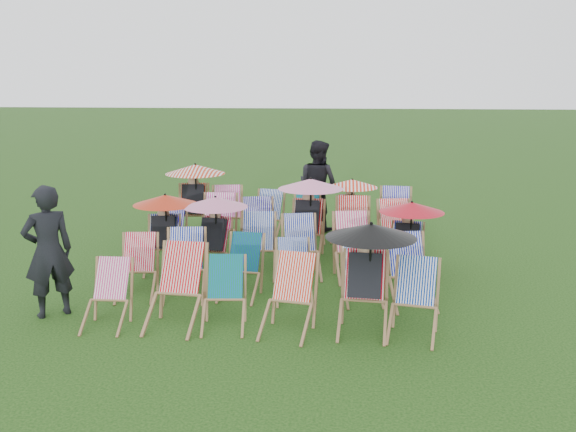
# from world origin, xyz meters

# --- Properties ---
(ground) EXTENTS (100.00, 100.00, 0.00)m
(ground) POSITION_xyz_m (0.00, 0.00, 0.00)
(ground) COLOR black
(ground) RESTS_ON ground
(deckchair_0) EXTENTS (0.54, 0.76, 0.82)m
(deckchair_0) POSITION_xyz_m (-1.99, -2.30, 0.41)
(deckchair_0) COLOR olive
(deckchair_0) RESTS_ON ground
(deckchair_1) EXTENTS (0.75, 0.99, 1.01)m
(deckchair_1) POSITION_xyz_m (-1.11, -2.21, 0.50)
(deckchair_1) COLOR olive
(deckchair_1) RESTS_ON ground
(deckchair_2) EXTENTS (0.63, 0.84, 0.86)m
(deckchair_2) POSITION_xyz_m (-0.49, -2.20, 0.43)
(deckchair_2) COLOR olive
(deckchair_2) RESTS_ON ground
(deckchair_3) EXTENTS (0.78, 0.97, 0.94)m
(deckchair_3) POSITION_xyz_m (0.35, -2.30, 0.47)
(deckchair_3) COLOR olive
(deckchair_3) RESTS_ON ground
(deckchair_4) EXTENTS (1.15, 1.21, 1.36)m
(deckchair_4) POSITION_xyz_m (1.31, -2.14, 0.72)
(deckchair_4) COLOR olive
(deckchair_4) RESTS_ON ground
(deckchair_5) EXTENTS (0.76, 0.94, 0.91)m
(deckchair_5) POSITION_xyz_m (1.91, -2.29, 0.46)
(deckchair_5) COLOR olive
(deckchair_5) RESTS_ON ground
(deckchair_6) EXTENTS (0.66, 0.86, 0.87)m
(deckchair_6) POSITION_xyz_m (-1.96, -1.16, 0.44)
(deckchair_6) COLOR olive
(deckchair_6) RESTS_ON ground
(deckchair_7) EXTENTS (0.73, 0.94, 0.94)m
(deckchair_7) POSITION_xyz_m (-1.26, -1.11, 0.47)
(deckchair_7) COLOR olive
(deckchair_7) RESTS_ON ground
(deckchair_8) EXTENTS (0.67, 0.86, 0.87)m
(deckchair_8) POSITION_xyz_m (-0.45, -1.04, 0.44)
(deckchair_8) COLOR olive
(deckchair_8) RESTS_ON ground
(deckchair_9) EXTENTS (0.64, 0.82, 0.83)m
(deckchair_9) POSITION_xyz_m (0.32, -1.10, 0.41)
(deckchair_9) COLOR olive
(deckchair_9) RESTS_ON ground
(deckchair_10) EXTENTS (0.67, 0.85, 0.85)m
(deckchair_10) POSITION_xyz_m (1.30, -1.08, 0.42)
(deckchair_10) COLOR olive
(deckchair_10) RESTS_ON ground
(deckchair_11) EXTENTS (0.77, 0.97, 0.95)m
(deckchair_11) POSITION_xyz_m (1.98, -1.16, 0.48)
(deckchair_11) COLOR olive
(deckchair_11) RESTS_ON ground
(deckchair_12) EXTENTS (1.05, 1.13, 1.25)m
(deckchair_12) POSITION_xyz_m (-1.92, 0.13, 0.66)
(deckchair_12) COLOR olive
(deckchair_12) RESTS_ON ground
(deckchair_13) EXTENTS (1.05, 1.12, 1.25)m
(deckchair_13) POSITION_xyz_m (-1.09, 0.04, 0.66)
(deckchair_13) COLOR olive
(deckchair_13) RESTS_ON ground
(deckchair_14) EXTENTS (0.69, 0.92, 0.96)m
(deckchair_14) POSITION_xyz_m (-0.34, 0.00, 0.48)
(deckchair_14) COLOR olive
(deckchair_14) RESTS_ON ground
(deckchair_15) EXTENTS (0.76, 0.95, 0.93)m
(deckchair_15) POSITION_xyz_m (0.36, 0.04, 0.47)
(deckchair_15) COLOR olive
(deckchair_15) RESTS_ON ground
(deckchair_16) EXTENTS (0.79, 1.00, 0.99)m
(deckchair_16) POSITION_xyz_m (1.22, -0.01, 0.50)
(deckchair_16) COLOR olive
(deckchair_16) RESTS_ON ground
(deckchair_17) EXTENTS (1.02, 1.09, 1.21)m
(deckchair_17) POSITION_xyz_m (2.05, 0.03, 0.64)
(deckchair_17) COLOR olive
(deckchair_17) RESTS_ON ground
(deckchair_18) EXTENTS (0.60, 0.84, 0.90)m
(deckchair_18) POSITION_xyz_m (-2.10, 1.12, 0.45)
(deckchair_18) COLOR olive
(deckchair_18) RESTS_ON ground
(deckchair_19) EXTENTS (0.69, 0.96, 1.03)m
(deckchair_19) POSITION_xyz_m (-1.24, 1.25, 0.51)
(deckchair_19) COLOR olive
(deckchair_19) RESTS_ON ground
(deckchair_20) EXTENTS (0.81, 1.01, 0.98)m
(deckchair_20) POSITION_xyz_m (-0.47, 1.18, 0.49)
(deckchair_20) COLOR olive
(deckchair_20) RESTS_ON ground
(deckchair_21) EXTENTS (1.16, 1.22, 1.37)m
(deckchair_21) POSITION_xyz_m (0.40, 1.19, 0.72)
(deckchair_21) COLOR olive
(deckchair_21) RESTS_ON ground
(deckchair_22) EXTENTS (0.72, 0.97, 1.01)m
(deckchair_22) POSITION_xyz_m (1.23, 1.22, 0.51)
(deckchair_22) COLOR olive
(deckchair_22) RESTS_ON ground
(deckchair_23) EXTENTS (0.79, 1.00, 0.99)m
(deckchair_23) POSITION_xyz_m (2.00, 1.14, 0.49)
(deckchair_23) COLOR olive
(deckchair_23) RESTS_ON ground
(deckchair_24) EXTENTS (1.19, 1.28, 1.42)m
(deckchair_24) POSITION_xyz_m (-1.95, 2.49, 0.75)
(deckchair_24) COLOR olive
(deckchair_24) RESTS_ON ground
(deckchair_25) EXTENTS (0.79, 1.01, 1.00)m
(deckchair_25) POSITION_xyz_m (-1.23, 2.28, 0.50)
(deckchair_25) COLOR olive
(deckchair_25) RESTS_ON ground
(deckchair_26) EXTENTS (0.73, 0.93, 0.92)m
(deckchair_26) POSITION_xyz_m (-0.46, 2.34, 0.46)
(deckchair_26) COLOR olive
(deckchair_26) RESTS_ON ground
(deckchair_27) EXTENTS (0.69, 0.87, 0.87)m
(deckchair_27) POSITION_xyz_m (0.38, 2.27, 0.44)
(deckchair_27) COLOR olive
(deckchair_27) RESTS_ON ground
(deckchair_28) EXTENTS (1.00, 1.06, 1.18)m
(deckchair_28) POSITION_xyz_m (1.15, 2.37, 0.62)
(deckchair_28) COLOR olive
(deckchair_28) RESTS_ON ground
(deckchair_29) EXTENTS (0.74, 0.98, 1.01)m
(deckchair_29) POSITION_xyz_m (2.04, 2.33, 0.51)
(deckchair_29) COLOR olive
(deckchair_29) RESTS_ON ground
(person_left) EXTENTS (0.78, 0.74, 1.79)m
(person_left) POSITION_xyz_m (-2.87, -2.00, 0.89)
(person_left) COLOR black
(person_left) RESTS_ON ground
(person_rear) EXTENTS (1.14, 1.08, 1.86)m
(person_rear) POSITION_xyz_m (0.51, 3.22, 0.93)
(person_rear) COLOR black
(person_rear) RESTS_ON ground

